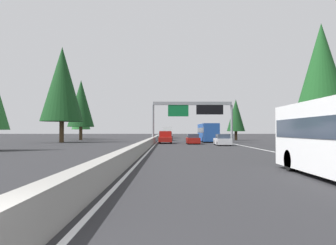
{
  "coord_description": "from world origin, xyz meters",
  "views": [
    {
      "loc": [
        -3.62,
        -2.01,
        1.89
      ],
      "look_at": [
        47.26,
        -2.04,
        3.13
      ],
      "focal_mm": 36.98,
      "sensor_mm": 36.0,
      "label": 1
    }
  ],
  "objects_px": {
    "minivan_distant_b": "(168,134)",
    "box_truck_far_left": "(167,132)",
    "sedan_mid_right": "(222,140)",
    "conifer_left_mid": "(81,104)",
    "conifer_right_mid": "(236,115)",
    "sedan_near_center": "(193,139)",
    "conifer_left_near": "(62,84)",
    "sign_gantry_overhead": "(193,110)",
    "conifer_left_far": "(81,113)",
    "bus_distant_a": "(208,132)",
    "sedan_far_center": "(168,137)",
    "pickup_far_right": "(165,137)",
    "conifer_right_near": "(322,71)"
  },
  "relations": [
    {
      "from": "sedan_near_center",
      "to": "conifer_left_near",
      "type": "distance_m",
      "value": 23.79
    },
    {
      "from": "sedan_far_center",
      "to": "pickup_far_right",
      "type": "height_order",
      "value": "pickup_far_right"
    },
    {
      "from": "pickup_far_right",
      "to": "conifer_left_mid",
      "type": "relative_size",
      "value": 0.45
    },
    {
      "from": "sedan_far_center",
      "to": "conifer_right_mid",
      "type": "distance_m",
      "value": 14.42
    },
    {
      "from": "conifer_left_mid",
      "to": "bus_distant_a",
      "type": "bearing_deg",
      "value": -115.03
    },
    {
      "from": "sedan_near_center",
      "to": "conifer_right_near",
      "type": "bearing_deg",
      "value": -121.91
    },
    {
      "from": "sedan_far_center",
      "to": "sedan_mid_right",
      "type": "bearing_deg",
      "value": -163.06
    },
    {
      "from": "box_truck_far_left",
      "to": "conifer_right_mid",
      "type": "bearing_deg",
      "value": -147.04
    },
    {
      "from": "sign_gantry_overhead",
      "to": "conifer_left_mid",
      "type": "distance_m",
      "value": 28.16
    },
    {
      "from": "conifer_left_far",
      "to": "conifer_left_mid",
      "type": "bearing_deg",
      "value": -166.0
    },
    {
      "from": "conifer_left_mid",
      "to": "conifer_left_far",
      "type": "height_order",
      "value": "conifer_left_mid"
    },
    {
      "from": "sedan_mid_right",
      "to": "bus_distant_a",
      "type": "distance_m",
      "value": 14.81
    },
    {
      "from": "sign_gantry_overhead",
      "to": "minivan_distant_b",
      "type": "bearing_deg",
      "value": 4.02
    },
    {
      "from": "sign_gantry_overhead",
      "to": "minivan_distant_b",
      "type": "height_order",
      "value": "sign_gantry_overhead"
    },
    {
      "from": "sedan_far_center",
      "to": "pickup_far_right",
      "type": "distance_m",
      "value": 15.36
    },
    {
      "from": "sign_gantry_overhead",
      "to": "sedan_mid_right",
      "type": "relative_size",
      "value": 2.88
    },
    {
      "from": "sign_gantry_overhead",
      "to": "conifer_left_mid",
      "type": "xyz_separation_m",
      "value": [
        17.38,
        22.02,
        2.42
      ]
    },
    {
      "from": "sign_gantry_overhead",
      "to": "conifer_left_far",
      "type": "distance_m",
      "value": 39.28
    },
    {
      "from": "sign_gantry_overhead",
      "to": "sedan_near_center",
      "type": "bearing_deg",
      "value": 174.55
    },
    {
      "from": "sedan_mid_right",
      "to": "box_truck_far_left",
      "type": "bearing_deg",
      "value": 8.95
    },
    {
      "from": "conifer_left_mid",
      "to": "conifer_left_near",
      "type": "bearing_deg",
      "value": -177.61
    },
    {
      "from": "box_truck_far_left",
      "to": "conifer_left_far",
      "type": "relative_size",
      "value": 0.83
    },
    {
      "from": "bus_distant_a",
      "to": "conifer_left_far",
      "type": "bearing_deg",
      "value": 49.05
    },
    {
      "from": "conifer_left_mid",
      "to": "conifer_right_mid",
      "type": "bearing_deg",
      "value": -93.38
    },
    {
      "from": "sign_gantry_overhead",
      "to": "sedan_near_center",
      "type": "distance_m",
      "value": 6.21
    },
    {
      "from": "conifer_right_near",
      "to": "conifer_left_near",
      "type": "height_order",
      "value": "conifer_left_near"
    },
    {
      "from": "sedan_far_center",
      "to": "box_truck_far_left",
      "type": "height_order",
      "value": "box_truck_far_left"
    },
    {
      "from": "pickup_far_right",
      "to": "conifer_left_near",
      "type": "bearing_deg",
      "value": 78.14
    },
    {
      "from": "sedan_far_center",
      "to": "conifer_left_far",
      "type": "bearing_deg",
      "value": 53.22
    },
    {
      "from": "sign_gantry_overhead",
      "to": "pickup_far_right",
      "type": "xyz_separation_m",
      "value": [
        -1.08,
        4.4,
        -4.22
      ]
    },
    {
      "from": "conifer_right_near",
      "to": "conifer_left_near",
      "type": "bearing_deg",
      "value": 65.94
    },
    {
      "from": "conifer_right_near",
      "to": "conifer_right_mid",
      "type": "relative_size",
      "value": 1.78
    },
    {
      "from": "pickup_far_right",
      "to": "conifer_left_mid",
      "type": "bearing_deg",
      "value": 43.68
    },
    {
      "from": "box_truck_far_left",
      "to": "bus_distant_a",
      "type": "relative_size",
      "value": 0.74
    },
    {
      "from": "sedan_mid_right",
      "to": "pickup_far_right",
      "type": "distance_m",
      "value": 10.92
    },
    {
      "from": "box_truck_far_left",
      "to": "conifer_right_mid",
      "type": "distance_m",
      "value": 25.62
    },
    {
      "from": "minivan_distant_b",
      "to": "box_truck_far_left",
      "type": "relative_size",
      "value": 0.59
    },
    {
      "from": "minivan_distant_b",
      "to": "conifer_right_near",
      "type": "relative_size",
      "value": 0.34
    },
    {
      "from": "sedan_near_center",
      "to": "conifer_left_far",
      "type": "distance_m",
      "value": 42.78
    },
    {
      "from": "conifer_right_mid",
      "to": "conifer_left_mid",
      "type": "relative_size",
      "value": 0.66
    },
    {
      "from": "sedan_mid_right",
      "to": "pickup_far_right",
      "type": "xyz_separation_m",
      "value": [
        7.94,
        7.49,
        0.23
      ]
    },
    {
      "from": "sedan_far_center",
      "to": "conifer_left_mid",
      "type": "height_order",
      "value": "conifer_left_mid"
    },
    {
      "from": "sedan_near_center",
      "to": "pickup_far_right",
      "type": "relative_size",
      "value": 0.79
    },
    {
      "from": "bus_distant_a",
      "to": "pickup_far_right",
      "type": "bearing_deg",
      "value": 133.2
    },
    {
      "from": "sedan_near_center",
      "to": "conifer_left_near",
      "type": "relative_size",
      "value": 0.28
    },
    {
      "from": "conifer_left_near",
      "to": "sign_gantry_overhead",
      "type": "bearing_deg",
      "value": -96.64
    },
    {
      "from": "conifer_left_near",
      "to": "conifer_right_mid",
      "type": "bearing_deg",
      "value": -67.29
    },
    {
      "from": "sedan_near_center",
      "to": "box_truck_far_left",
      "type": "xyz_separation_m",
      "value": [
        41.12,
        3.71,
        0.93
      ]
    },
    {
      "from": "sedan_mid_right",
      "to": "box_truck_far_left",
      "type": "height_order",
      "value": "box_truck_far_left"
    },
    {
      "from": "sedan_near_center",
      "to": "conifer_left_mid",
      "type": "xyz_separation_m",
      "value": [
        21.69,
        21.61,
        6.88
      ]
    }
  ]
}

